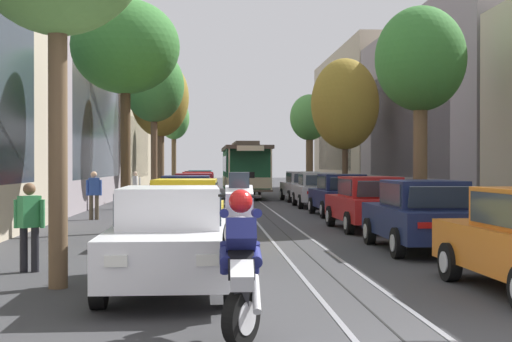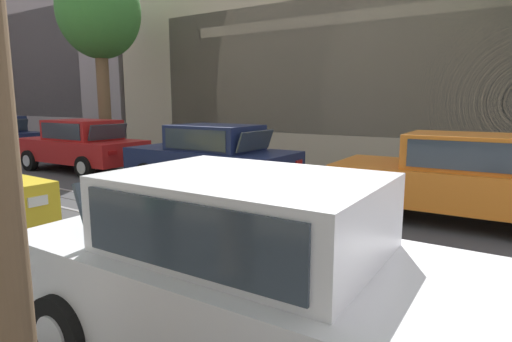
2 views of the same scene
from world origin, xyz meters
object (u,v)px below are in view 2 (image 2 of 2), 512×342
at_px(parked_car_white_near_left, 258,272).
at_px(parked_car_orange_near_right, 461,178).
at_px(parked_car_navy_second_right, 212,157).
at_px(street_tree_kerb_right_second, 99,13).
at_px(parked_car_red_mid_right, 81,145).

distance_m(parked_car_white_near_left, parked_car_orange_near_right, 5.53).
bearing_deg(parked_car_navy_second_right, parked_car_white_near_left, -138.17).
xyz_separation_m(parked_car_navy_second_right, street_tree_kerb_right_second, (1.89, 6.45, 4.38)).
distance_m(parked_car_navy_second_right, parked_car_red_mid_right, 5.16).
bearing_deg(parked_car_red_mid_right, street_tree_kerb_right_second, 33.73).
height_order(parked_car_red_mid_right, street_tree_kerb_right_second, street_tree_kerb_right_second).
height_order(parked_car_navy_second_right, street_tree_kerb_right_second, street_tree_kerb_right_second).
bearing_deg(parked_car_navy_second_right, parked_car_orange_near_right, -88.64).
distance_m(parked_car_white_near_left, parked_car_red_mid_right, 11.27).
bearing_deg(parked_car_navy_second_right, parked_car_red_mid_right, 90.48).
xyz_separation_m(parked_car_white_near_left, parked_car_orange_near_right, (5.48, -0.77, 0.00)).
bearing_deg(street_tree_kerb_right_second, parked_car_navy_second_right, -106.29).
bearing_deg(street_tree_kerb_right_second, parked_car_white_near_left, -122.77).
relative_size(parked_car_orange_near_right, parked_car_navy_second_right, 1.01).
bearing_deg(street_tree_kerb_right_second, parked_car_red_mid_right, -146.27).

